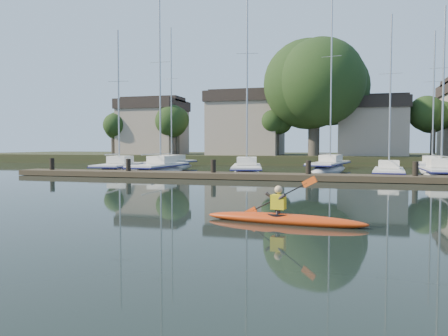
% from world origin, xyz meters
% --- Properties ---
extents(ground, '(160.00, 160.00, 0.00)m').
position_xyz_m(ground, '(0.00, 0.00, 0.00)').
color(ground, black).
rests_on(ground, ground).
extents(kayak, '(4.51, 1.23, 1.43)m').
position_xyz_m(kayak, '(3.42, -0.95, 0.17)').
color(kayak, '#B5380D').
rests_on(kayak, ground).
extents(dock, '(34.00, 2.00, 1.80)m').
position_xyz_m(dock, '(0.00, 14.00, 0.20)').
color(dock, '#463728').
rests_on(dock, ground).
extents(sailboat_0, '(3.32, 8.17, 12.59)m').
position_xyz_m(sailboat_0, '(-12.25, 18.54, -0.21)').
color(sailboat_0, silver).
rests_on(sailboat_0, ground).
extents(sailboat_1, '(2.35, 9.11, 14.86)m').
position_xyz_m(sailboat_1, '(-8.88, 18.89, -0.20)').
color(sailboat_1, silver).
rests_on(sailboat_1, ground).
extents(sailboat_2, '(3.95, 9.50, 15.32)m').
position_xyz_m(sailboat_2, '(-1.88, 18.95, -0.19)').
color(sailboat_2, silver).
rests_on(sailboat_2, ground).
extents(sailboat_3, '(2.64, 7.52, 11.88)m').
position_xyz_m(sailboat_3, '(7.95, 17.85, -0.18)').
color(sailboat_3, silver).
rests_on(sailboat_3, ground).
extents(sailboat_4, '(2.41, 7.41, 12.50)m').
position_xyz_m(sailboat_4, '(11.25, 18.39, -0.20)').
color(sailboat_4, silver).
rests_on(sailboat_4, ground).
extents(sailboat_5, '(3.38, 9.06, 14.65)m').
position_xyz_m(sailboat_5, '(-11.05, 26.51, -0.18)').
color(sailboat_5, silver).
rests_on(sailboat_5, ground).
extents(sailboat_6, '(4.14, 10.87, 16.91)m').
position_xyz_m(sailboat_6, '(3.89, 26.57, -0.20)').
color(sailboat_6, silver).
rests_on(sailboat_6, ground).
extents(sailboat_7, '(3.12, 8.29, 13.05)m').
position_xyz_m(sailboat_7, '(12.35, 27.55, -0.19)').
color(sailboat_7, silver).
rests_on(sailboat_7, ground).
extents(shore, '(90.00, 25.25, 12.75)m').
position_xyz_m(shore, '(1.61, 40.29, 3.23)').
color(shore, '#243118').
rests_on(shore, ground).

